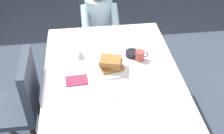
% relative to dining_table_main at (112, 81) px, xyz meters
% --- Properties ---
extents(ground_plane, '(14.00, 14.00, 0.00)m').
position_rel_dining_table_main_xyz_m(ground_plane, '(0.00, 0.00, -0.65)').
color(ground_plane, '#3D4756').
extents(dining_table_main, '(1.12, 1.52, 0.74)m').
position_rel_dining_table_main_xyz_m(dining_table_main, '(0.00, 0.00, 0.00)').
color(dining_table_main, silver).
rests_on(dining_table_main, ground).
extents(chair_diner, '(0.44, 0.45, 0.93)m').
position_rel_dining_table_main_xyz_m(chair_diner, '(-0.02, 1.17, -0.12)').
color(chair_diner, '#384251').
rests_on(chair_diner, ground).
extents(diner_person, '(0.40, 0.43, 1.12)m').
position_rel_dining_table_main_xyz_m(diner_person, '(-0.02, 1.01, 0.02)').
color(diner_person, silver).
rests_on(diner_person, ground).
extents(chair_left_side, '(0.45, 0.44, 0.93)m').
position_rel_dining_table_main_xyz_m(chair_left_side, '(-0.77, 0.00, -0.12)').
color(chair_left_side, '#384251').
rests_on(chair_left_side, ground).
extents(plate_breakfast, '(0.28, 0.28, 0.02)m').
position_rel_dining_table_main_xyz_m(plate_breakfast, '(0.00, 0.06, 0.10)').
color(plate_breakfast, white).
rests_on(plate_breakfast, dining_table_main).
extents(breakfast_stack, '(0.21, 0.18, 0.09)m').
position_rel_dining_table_main_xyz_m(breakfast_stack, '(-0.00, 0.05, 0.15)').
color(breakfast_stack, '#A36B33').
rests_on(breakfast_stack, plate_breakfast).
extents(cup_coffee, '(0.11, 0.08, 0.08)m').
position_rel_dining_table_main_xyz_m(cup_coffee, '(0.26, 0.15, 0.13)').
color(cup_coffee, '#B24C42').
rests_on(cup_coffee, dining_table_main).
extents(bowl_butter, '(0.11, 0.11, 0.04)m').
position_rel_dining_table_main_xyz_m(bowl_butter, '(0.20, 0.22, 0.11)').
color(bowl_butter, black).
rests_on(bowl_butter, dining_table_main).
extents(syrup_pitcher, '(0.08, 0.08, 0.07)m').
position_rel_dining_table_main_xyz_m(syrup_pitcher, '(-0.25, 0.24, 0.13)').
color(syrup_pitcher, silver).
rests_on(syrup_pitcher, dining_table_main).
extents(fork_left_of_plate, '(0.03, 0.18, 0.00)m').
position_rel_dining_table_main_xyz_m(fork_left_of_plate, '(-0.19, 0.04, 0.09)').
color(fork_left_of_plate, silver).
rests_on(fork_left_of_plate, dining_table_main).
extents(knife_right_of_plate, '(0.04, 0.20, 0.00)m').
position_rel_dining_table_main_xyz_m(knife_right_of_plate, '(0.19, 0.04, 0.09)').
color(knife_right_of_plate, silver).
rests_on(knife_right_of_plate, dining_table_main).
extents(spoon_near_edge, '(0.15, 0.05, 0.00)m').
position_rel_dining_table_main_xyz_m(spoon_near_edge, '(-0.04, -0.30, 0.09)').
color(spoon_near_edge, silver).
rests_on(spoon_near_edge, dining_table_main).
extents(napkin_folded, '(0.18, 0.13, 0.01)m').
position_rel_dining_table_main_xyz_m(napkin_folded, '(-0.29, -0.06, 0.09)').
color(napkin_folded, '#8C2D4C').
rests_on(napkin_folded, dining_table_main).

